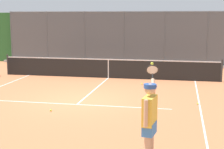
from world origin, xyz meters
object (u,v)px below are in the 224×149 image
at_px(tennis_player, 150,118).
at_px(tennis_ball_near_baseline, 51,110).
at_px(tennis_ball_near_net, 198,104).
at_px(tennis_ball_by_sideline, 142,84).

bearing_deg(tennis_player, tennis_ball_near_baseline, 53.41).
distance_m(tennis_player, tennis_ball_near_net, 5.71).
height_order(tennis_player, tennis_ball_near_net, tennis_player).
bearing_deg(tennis_player, tennis_ball_by_sideline, 16.35).
bearing_deg(tennis_ball_by_sideline, tennis_player, 97.37).
relative_size(tennis_player, tennis_ball_near_baseline, 31.10).
bearing_deg(tennis_player, tennis_ball_near_net, -3.59).
xyz_separation_m(tennis_ball_near_net, tennis_ball_by_sideline, (2.35, -3.22, 0.00)).
relative_size(tennis_player, tennis_ball_by_sideline, 31.10).
relative_size(tennis_ball_near_net, tennis_ball_by_sideline, 1.00).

